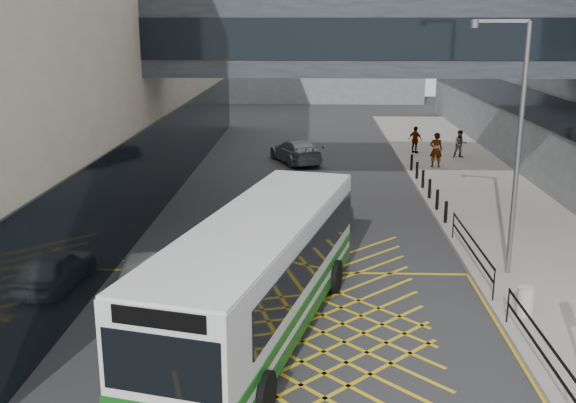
# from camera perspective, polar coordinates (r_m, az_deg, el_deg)

# --- Properties ---
(ground) EXTENTS (120.00, 120.00, 0.00)m
(ground) POSITION_cam_1_polar(r_m,az_deg,el_deg) (18.62, -0.47, -10.98)
(ground) COLOR #333335
(building_far) EXTENTS (28.00, 16.00, 18.00)m
(building_far) POSITION_cam_1_polar(r_m,az_deg,el_deg) (76.78, 0.07, 15.63)
(building_far) COLOR slate
(building_far) RESTS_ON ground
(skybridge) EXTENTS (20.00, 4.10, 3.00)m
(skybridge) POSITION_cam_1_polar(r_m,az_deg,el_deg) (28.82, 6.76, 13.59)
(skybridge) COLOR #2C3136
(skybridge) RESTS_ON ground
(pavement) EXTENTS (6.00, 54.00, 0.16)m
(pavement) POSITION_cam_1_polar(r_m,az_deg,el_deg) (33.75, 16.18, 0.55)
(pavement) COLOR gray
(pavement) RESTS_ON ground
(box_junction) EXTENTS (12.00, 9.00, 0.01)m
(box_junction) POSITION_cam_1_polar(r_m,az_deg,el_deg) (18.62, -0.47, -10.97)
(box_junction) COLOR gold
(box_junction) RESTS_ON ground
(bus) EXTENTS (5.37, 11.87, 3.25)m
(bus) POSITION_cam_1_polar(r_m,az_deg,el_deg) (17.99, -2.29, -5.91)
(bus) COLOR silver
(bus) RESTS_ON ground
(car_white) EXTENTS (1.95, 4.05, 1.25)m
(car_white) POSITION_cam_1_polar(r_m,az_deg,el_deg) (21.72, -12.12, -5.65)
(car_white) COLOR #BABABC
(car_white) RESTS_ON ground
(car_dark) EXTENTS (1.72, 4.27, 1.33)m
(car_dark) POSITION_cam_1_polar(r_m,az_deg,el_deg) (28.17, 3.31, -0.45)
(car_dark) COLOR #222328
(car_dark) RESTS_ON ground
(car_silver) EXTENTS (3.67, 5.10, 1.46)m
(car_silver) POSITION_cam_1_polar(r_m,az_deg,el_deg) (40.15, 0.65, 4.34)
(car_silver) COLOR gray
(car_silver) RESTS_ON ground
(street_lamp) EXTENTS (1.79, 0.84, 8.06)m
(street_lamp) POSITION_cam_1_polar(r_m,az_deg,el_deg) (22.29, 18.56, 5.44)
(street_lamp) COLOR slate
(street_lamp) RESTS_ON pavement
(litter_bin) EXTENTS (0.47, 0.47, 0.82)m
(litter_bin) POSITION_cam_1_polar(r_m,az_deg,el_deg) (20.22, 19.43, -7.95)
(litter_bin) COLOR #ADA89E
(litter_bin) RESTS_ON pavement
(kerb_railings) EXTENTS (0.05, 12.54, 1.00)m
(kerb_railings) POSITION_cam_1_polar(r_m,az_deg,el_deg) (20.60, 17.23, -6.40)
(kerb_railings) COLOR black
(kerb_railings) RESTS_ON pavement
(bollards) EXTENTS (0.14, 10.14, 0.90)m
(bollards) POSITION_cam_1_polar(r_m,az_deg,el_deg) (33.06, 11.62, 1.50)
(bollards) COLOR black
(bollards) RESTS_ON pavement
(pedestrian_a) EXTENTS (0.83, 0.62, 1.96)m
(pedestrian_a) POSITION_cam_1_polar(r_m,az_deg,el_deg) (38.99, 12.42, 4.28)
(pedestrian_a) COLOR gray
(pedestrian_a) RESTS_ON pavement
(pedestrian_b) EXTENTS (0.83, 0.51, 1.64)m
(pedestrian_b) POSITION_cam_1_polar(r_m,az_deg,el_deg) (42.18, 14.38, 4.74)
(pedestrian_b) COLOR gray
(pedestrian_b) RESTS_ON pavement
(pedestrian_c) EXTENTS (1.05, 1.01, 1.67)m
(pedestrian_c) POSITION_cam_1_polar(r_m,az_deg,el_deg) (43.03, 10.73, 5.16)
(pedestrian_c) COLOR gray
(pedestrian_c) RESTS_ON pavement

